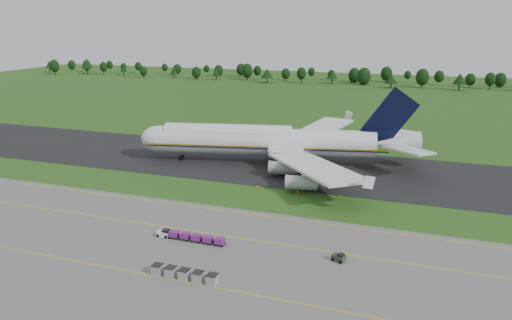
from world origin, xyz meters
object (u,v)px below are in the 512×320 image
at_px(baggage_train, 189,237).
at_px(uld_row, 184,274).
at_px(aircraft, 270,141).
at_px(edge_markers, 298,192).
at_px(utility_cart, 338,258).

relative_size(baggage_train, uld_row, 1.22).
relative_size(aircraft, uld_row, 7.12).
distance_m(aircraft, edge_markers, 27.67).
bearing_deg(edge_markers, aircraft, 122.51).
bearing_deg(utility_cart, baggage_train, -177.77).
xyz_separation_m(aircraft, baggage_train, (2.58, -55.40, -5.61)).
bearing_deg(edge_markers, utility_cart, -63.76).
distance_m(utility_cart, edge_markers, 35.20).
xyz_separation_m(baggage_train, uld_row, (5.85, -13.15, 0.08)).
xyz_separation_m(utility_cart, uld_row, (-21.64, -14.22, 0.27)).
distance_m(utility_cart, uld_row, 25.90).
distance_m(aircraft, baggage_train, 55.74).
height_order(baggage_train, edge_markers, baggage_train).
relative_size(uld_row, edge_markers, 0.55).
height_order(aircraft, baggage_train, aircraft).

